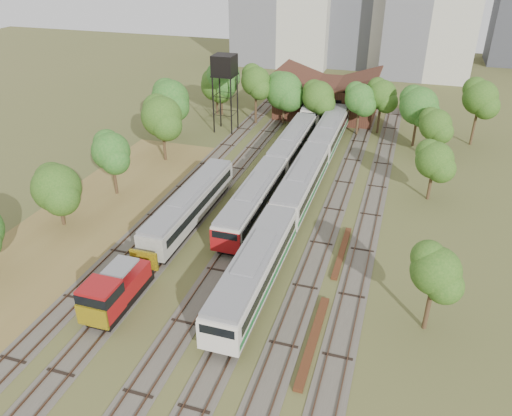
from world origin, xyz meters
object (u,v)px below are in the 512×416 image
(shunter_locomotive, at_px, (114,291))
(water_tower, at_px, (224,67))
(railcar_green_set, at_px, (302,184))
(railcar_red_set, at_px, (275,169))

(shunter_locomotive, distance_m, water_tower, 43.67)
(railcar_green_set, xyz_separation_m, shunter_locomotive, (-10.00, -23.02, -0.36))
(water_tower, bearing_deg, railcar_green_set, -49.84)
(railcar_red_set, distance_m, railcar_green_set, 5.19)
(shunter_locomotive, bearing_deg, water_tower, 98.58)
(railcar_green_set, height_order, water_tower, water_tower)
(railcar_red_set, height_order, shunter_locomotive, railcar_red_set)
(railcar_red_set, bearing_deg, railcar_green_set, -39.53)
(railcar_green_set, bearing_deg, railcar_red_set, 140.47)
(shunter_locomotive, height_order, water_tower, water_tower)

